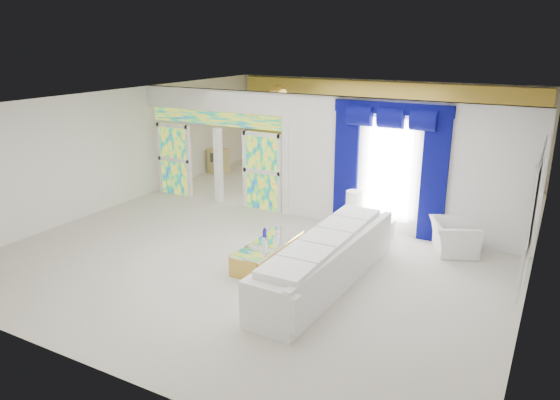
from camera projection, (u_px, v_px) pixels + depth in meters
The scene contains 22 objects.
floor at pixel (294, 230), 12.12m from camera, with size 12.00×12.00×0.00m, color #B7AF9E.
dividing_wall at pixel (401, 169), 11.52m from camera, with size 5.70×0.18×3.00m, color white.
dividing_header at pixel (214, 100), 13.45m from camera, with size 4.30×0.18×0.55m, color white.
stained_panel_left at pixel (174, 159), 14.62m from camera, with size 0.95×0.04×2.00m, color #994C3F.
stained_panel_right at pixel (262, 171), 13.31m from camera, with size 0.95×0.04×2.00m, color #994C3F.
stained_transom at pixel (214, 118), 13.59m from camera, with size 4.00×0.05×0.35m, color #994C3F.
window_pane at pixel (389, 170), 11.57m from camera, with size 1.00×0.02×2.30m, color white.
blue_drape_left at pixel (346, 168), 12.02m from camera, with size 0.55×0.10×2.80m, color #04074C.
blue_drape_right at pixel (434, 179), 11.10m from camera, with size 0.55×0.10×2.80m, color #04074C.
blue_pelmet at pixel (392, 108), 11.13m from camera, with size 2.60×0.12×0.25m, color #04074C.
wall_mirror at pixel (534, 211), 8.55m from camera, with size 0.04×2.70×1.90m, color white.
gold_curtains at pixel (379, 128), 16.61m from camera, with size 9.70×0.12×2.90m, color #AF982A.
white_sofa at pixel (326, 263), 9.38m from camera, with size 0.89×4.15×0.79m, color white.
coffee_table at pixel (270, 253), 10.31m from camera, with size 0.62×1.86×0.41m, color gold.
console_table at pixel (365, 227), 11.74m from camera, with size 1.24×0.39×0.41m, color white.
table_lamp at pixel (354, 204), 11.73m from camera, with size 0.36×0.36×0.58m, color white.
armchair at pixel (454, 237), 10.80m from camera, with size 1.01×0.88×0.66m, color white.
grand_piano at pixel (305, 168), 15.82m from camera, with size 1.42×1.86×0.94m, color black.
piano_bench at pixel (279, 192), 14.58m from camera, with size 0.90×0.35×0.30m, color black.
tv_console at pixel (219, 161), 17.06m from camera, with size 0.56×0.51×0.81m, color tan.
chandelier at pixel (278, 95), 15.23m from camera, with size 0.60×0.60×0.60m, color gold.
decanters at pixel (268, 239), 10.19m from camera, with size 0.19×0.63×0.27m.
Camera 1 is at (5.18, -10.11, 4.27)m, focal length 33.58 mm.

